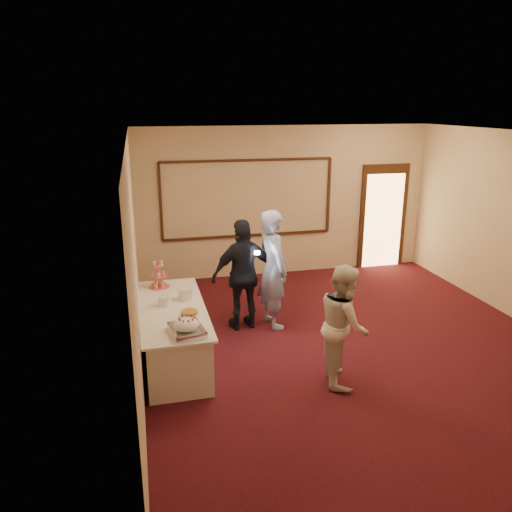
{
  "coord_description": "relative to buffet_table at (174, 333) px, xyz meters",
  "views": [
    {
      "loc": [
        -2.91,
        -6.04,
        3.4
      ],
      "look_at": [
        -1.2,
        1.1,
        1.15
      ],
      "focal_mm": 35.0,
      "sensor_mm": 36.0,
      "label": 1
    }
  ],
  "objects": [
    {
      "name": "pavlova_tray",
      "position": [
        0.11,
        -0.83,
        0.47
      ],
      "size": [
        0.44,
        0.55,
        0.19
      ],
      "color": "silver",
      "rests_on": "buffet_table"
    },
    {
      "name": "buffet_table",
      "position": [
        0.0,
        0.0,
        0.0
      ],
      "size": [
        0.89,
        2.26,
        0.77
      ],
      "color": "white",
      "rests_on": "floor"
    },
    {
      "name": "room_walls",
      "position": [
        2.56,
        -0.26,
        1.64
      ],
      "size": [
        6.04,
        7.04,
        3.02
      ],
      "color": "beige",
      "rests_on": "floor"
    },
    {
      "name": "tart",
      "position": [
        0.2,
        -0.28,
        0.41
      ],
      "size": [
        0.25,
        0.25,
        0.05
      ],
      "color": "white",
      "rests_on": "buffet_table"
    },
    {
      "name": "guest",
      "position": [
        1.16,
        0.79,
        0.49
      ],
      "size": [
        1.07,
        0.56,
        1.75
      ],
      "primitive_type": "imported",
      "rotation": [
        0.0,
        0.0,
        3.27
      ],
      "color": "black",
      "rests_on": "floor"
    },
    {
      "name": "woman",
      "position": [
        2.03,
        -1.04,
        0.39
      ],
      "size": [
        0.73,
        0.86,
        1.55
      ],
      "primitive_type": "imported",
      "rotation": [
        0.0,
        0.0,
        1.36
      ],
      "color": "beige",
      "rests_on": "floor"
    },
    {
      "name": "plate_stack_a",
      "position": [
        -0.1,
        0.09,
        0.45
      ],
      "size": [
        0.17,
        0.17,
        0.14
      ],
      "color": "white",
      "rests_on": "buffet_table"
    },
    {
      "name": "cupcake_stand",
      "position": [
        -0.13,
        0.84,
        0.54
      ],
      "size": [
        0.31,
        0.31,
        0.45
      ],
      "color": "#DD4663",
      "rests_on": "buffet_table"
    },
    {
      "name": "wall_molding",
      "position": [
        1.76,
        3.21,
        1.21
      ],
      "size": [
        3.45,
        0.04,
        1.55
      ],
      "color": "black",
      "rests_on": "room_walls"
    },
    {
      "name": "plate_stack_b",
      "position": [
        0.21,
        0.26,
        0.47
      ],
      "size": [
        0.21,
        0.21,
        0.17
      ],
      "color": "white",
      "rests_on": "buffet_table"
    },
    {
      "name": "man",
      "position": [
        1.61,
        0.76,
        0.55
      ],
      "size": [
        0.58,
        0.76,
        1.88
      ],
      "primitive_type": "imported",
      "rotation": [
        0.0,
        0.0,
        1.77
      ],
      "color": "#92ACE3",
      "rests_on": "floor"
    },
    {
      "name": "camera_flash",
      "position": [
        1.33,
        0.63,
        0.88
      ],
      "size": [
        0.08,
        0.06,
        0.05
      ],
      "primitive_type": "cube",
      "rotation": [
        0.0,
        0.0,
        -0.33
      ],
      "color": "white",
      "rests_on": "guest"
    },
    {
      "name": "floor",
      "position": [
        2.56,
        -0.26,
        -0.39
      ],
      "size": [
        7.0,
        7.0,
        0.0
      ],
      "primitive_type": "plane",
      "color": "black",
      "rests_on": "ground"
    },
    {
      "name": "doorway",
      "position": [
        4.71,
        3.19,
        0.69
      ],
      "size": [
        1.05,
        0.07,
        2.2
      ],
      "color": "black",
      "rests_on": "floor"
    }
  ]
}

